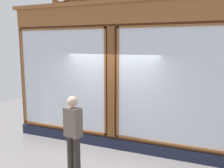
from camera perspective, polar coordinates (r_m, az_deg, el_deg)
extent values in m
cube|color=brown|center=(6.49, 0.52, 1.30)|extent=(6.02, 0.30, 3.73)
cube|color=#191E33|center=(6.79, -0.07, -13.47)|extent=(6.02, 0.08, 0.28)
cube|color=brown|center=(6.29, -0.15, 15.85)|extent=(5.90, 0.08, 0.49)
cube|color=brown|center=(6.35, -0.07, 18.48)|extent=(6.14, 0.20, 0.10)
cube|color=silver|center=(5.92, 13.69, -0.64)|extent=(2.66, 0.02, 2.74)
cube|color=brown|center=(5.84, 14.18, 12.94)|extent=(2.76, 0.04, 0.05)
cube|color=brown|center=(6.29, 13.17, -13.30)|extent=(2.76, 0.04, 0.05)
cube|color=brown|center=(6.26, 1.35, 0.14)|extent=(0.05, 0.04, 2.84)
cube|color=silver|center=(7.08, -11.51, 1.00)|extent=(2.66, 0.02, 2.74)
cube|color=brown|center=(7.01, -11.97, 12.33)|extent=(2.76, 0.04, 0.05)
cube|color=brown|center=(7.39, -11.26, -9.79)|extent=(2.76, 0.04, 0.05)
cube|color=brown|center=(7.91, -19.71, 1.48)|extent=(0.05, 0.04, 2.84)
cube|color=brown|center=(6.40, -1.56, 0.33)|extent=(0.05, 0.04, 2.84)
cube|color=brown|center=(6.33, -0.11, 0.24)|extent=(0.20, 0.10, 2.84)
cylinder|color=#312A24|center=(5.64, -9.55, -15.49)|extent=(0.14, 0.14, 0.82)
cylinder|color=#312A24|center=(5.51, -8.04, -16.07)|extent=(0.14, 0.14, 0.82)
cube|color=brown|center=(5.31, -9.00, -8.71)|extent=(0.40, 0.30, 0.62)
sphere|color=tan|center=(5.19, -9.12, -3.98)|extent=(0.22, 0.22, 0.22)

